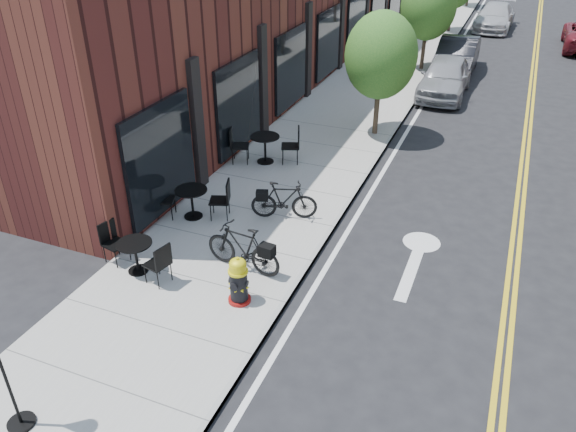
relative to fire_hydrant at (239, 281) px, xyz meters
The scene contains 13 objects.
ground 1.08m from the fire_hydrant, 19.06° to the left, with size 120.00×120.00×0.00m, color black.
sidewalk_near 10.37m from the fire_hydrant, 96.40° to the left, with size 4.00×70.00×0.12m, color #9E9B93.
tree_near_a 9.51m from the fire_hydrant, 88.49° to the left, with size 2.20×2.20×3.81m.
tree_near_b 17.42m from the fire_hydrant, 89.19° to the left, with size 2.30×2.30×3.98m.
fire_hydrant is the anchor object (origin of this frame).
bicycle_left 1.05m from the fire_hydrant, 111.65° to the left, with size 0.49×1.73×1.04m, color black.
bicycle_right 3.26m from the fire_hydrant, 97.21° to the left, with size 0.45×1.58×0.95m, color black.
bistro_set_a 2.38m from the fire_hydrant, behind, with size 1.72×0.87×0.91m.
bistro_set_b 3.47m from the fire_hydrant, 135.20° to the left, with size 1.82×1.03×0.96m.
bistro_set_c 6.31m from the fire_hydrant, 109.66° to the left, with size 1.97×1.17×1.04m.
parked_car_a 14.45m from the fire_hydrant, 83.46° to the left, with size 1.72×4.26×1.45m, color #919399.
parked_car_b 17.60m from the fire_hydrant, 84.63° to the left, with size 1.56×4.48×1.47m, color black.
parked_car_c 27.28m from the fire_hydrant, 84.86° to the left, with size 1.91×4.70×1.36m, color #B5B5BA.
Camera 1 is at (3.23, -7.79, 7.03)m, focal length 35.00 mm.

